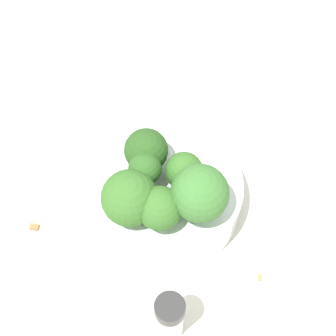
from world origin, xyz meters
name	(u,v)px	position (x,y,z in m)	size (l,w,h in m)	color
ground_plane	(168,205)	(0.00, 0.00, 0.00)	(3.00, 3.00, 0.00)	silver
bowl	(168,195)	(0.00, 0.00, 0.03)	(0.17, 0.17, 0.05)	silver
broccoli_floret_0	(184,171)	(0.01, -0.01, 0.08)	(0.04, 0.04, 0.05)	#7A9E5B
broccoli_floret_1	(130,198)	(-0.05, 0.02, 0.08)	(0.06, 0.06, 0.06)	#84AD66
broccoli_floret_2	(200,194)	(-0.02, -0.04, 0.09)	(0.06, 0.06, 0.07)	#8EB770
broccoli_floret_3	(160,209)	(-0.04, -0.01, 0.08)	(0.05, 0.05, 0.05)	#8EB770
broccoli_floret_4	(146,151)	(0.01, 0.03, 0.08)	(0.05, 0.05, 0.05)	#7A9E5B
broccoli_floret_5	(145,170)	(-0.01, 0.02, 0.08)	(0.04, 0.04, 0.05)	#8EB770
pepper_shaker	(170,318)	(-0.13, -0.06, 0.04)	(0.03, 0.03, 0.08)	silver
almond_crumb_0	(260,277)	(-0.04, -0.13, 0.00)	(0.01, 0.00, 0.01)	#AD7F4C
almond_crumb_1	(34,226)	(-0.08, 0.13, 0.00)	(0.01, 0.01, 0.01)	olive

